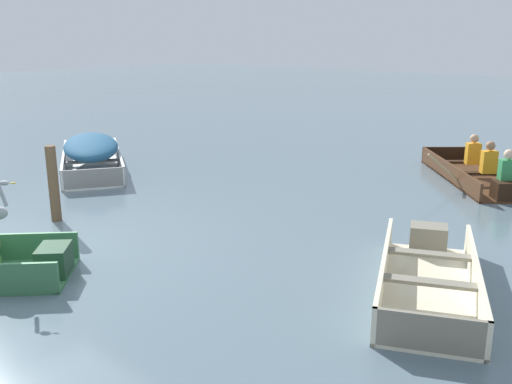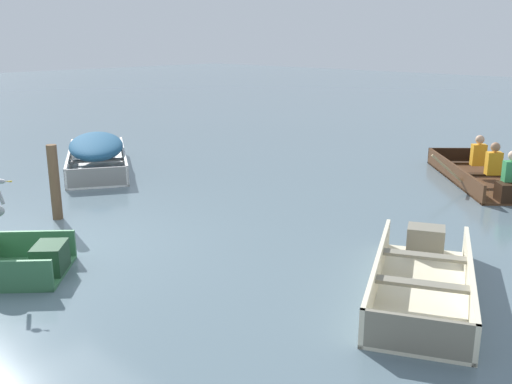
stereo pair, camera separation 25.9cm
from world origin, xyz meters
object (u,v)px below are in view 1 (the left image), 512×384
at_px(skiff_white_mid_moored, 91,150).
at_px(mooring_post, 53,184).
at_px(skiff_cream_near_moored, 428,275).
at_px(rowboat_dark_varnish_with_crew, 480,173).

bearing_deg(skiff_white_mid_moored, mooring_post, -41.51).
distance_m(skiff_cream_near_moored, rowboat_dark_varnish_with_crew, 5.56).
relative_size(skiff_white_mid_moored, rowboat_dark_varnish_with_crew, 1.07).
distance_m(rowboat_dark_varnish_with_crew, mooring_post, 8.14).
bearing_deg(rowboat_dark_varnish_with_crew, skiff_cream_near_moored, -74.75).
height_order(rowboat_dark_varnish_with_crew, mooring_post, mooring_post).
distance_m(skiff_cream_near_moored, mooring_post, 5.86).
distance_m(skiff_white_mid_moored, mooring_post, 3.64).
xyz_separation_m(skiff_white_mid_moored, rowboat_dark_varnish_with_crew, (6.86, 4.59, -0.24)).
bearing_deg(mooring_post, skiff_cream_near_moored, 16.20).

